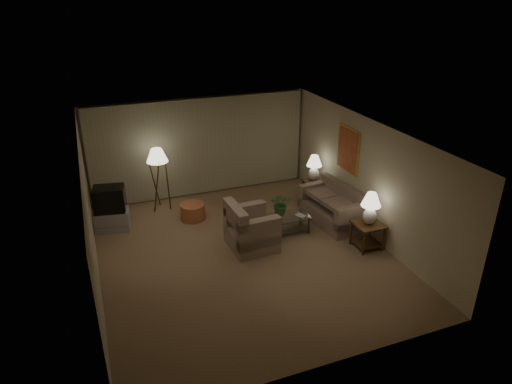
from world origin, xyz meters
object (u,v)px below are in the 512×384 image
(floor_lamp, at_px, (159,178))
(table_lamp_near, at_px, (371,206))
(coffee_table, at_px, (286,222))
(tv_cabinet, at_px, (112,220))
(ottoman, at_px, (193,212))
(vase, at_px, (281,215))
(table_lamp_far, at_px, (314,166))
(crt_tv, at_px, (109,199))
(side_table_far, at_px, (313,187))
(armchair, at_px, (252,230))
(side_table_near, at_px, (368,231))
(sofa, at_px, (331,208))

(floor_lamp, bearing_deg, table_lamp_near, -42.34)
(coffee_table, relative_size, floor_lamp, 0.65)
(table_lamp_near, relative_size, tv_cabinet, 0.85)
(ottoman, relative_size, vase, 3.74)
(table_lamp_far, relative_size, crt_tv, 0.91)
(side_table_far, bearing_deg, table_lamp_near, -90.00)
(armchair, height_order, side_table_near, armchair)
(crt_tv, relative_size, ottoman, 1.27)
(sofa, relative_size, side_table_near, 3.07)
(armchair, height_order, ottoman, armchair)
(ottoman, height_order, vase, vase)
(table_lamp_far, bearing_deg, sofa, -96.84)
(sofa, xyz_separation_m, coffee_table, (-1.24, -0.10, -0.10))
(tv_cabinet, height_order, vase, vase)
(armchair, distance_m, vase, 0.89)
(sofa, bearing_deg, tv_cabinet, -113.19)
(side_table_near, bearing_deg, crt_tv, 150.95)
(table_lamp_far, bearing_deg, coffee_table, -135.89)
(armchair, distance_m, tv_cabinet, 3.43)
(armchair, xyz_separation_m, tv_cabinet, (-2.82, 1.95, -0.18))
(sofa, distance_m, ottoman, 3.43)
(table_lamp_near, relative_size, table_lamp_far, 1.05)
(side_table_near, relative_size, vase, 3.75)
(table_lamp_near, bearing_deg, floor_lamp, 137.66)
(table_lamp_far, distance_m, crt_tv, 5.21)
(ottoman, bearing_deg, vase, -39.99)
(floor_lamp, bearing_deg, ottoman, -53.68)
(crt_tv, bearing_deg, side_table_far, 7.09)
(sofa, height_order, crt_tv, crt_tv)
(tv_cabinet, bearing_deg, table_lamp_near, -18.78)
(ottoman, bearing_deg, tv_cabinet, 174.80)
(coffee_table, bearing_deg, crt_tv, 156.72)
(table_lamp_near, distance_m, tv_cabinet, 6.00)
(sofa, relative_size, armchair, 1.69)
(floor_lamp, distance_m, vase, 3.34)
(table_lamp_far, bearing_deg, tv_cabinet, 176.83)
(table_lamp_far, height_order, crt_tv, table_lamp_far)
(armchair, xyz_separation_m, floor_lamp, (-1.54, 2.63, 0.44))
(table_lamp_far, bearing_deg, ottoman, 178.01)
(armchair, distance_m, crt_tv, 3.45)
(side_table_near, relative_size, crt_tv, 0.79)
(tv_cabinet, xyz_separation_m, floor_lamp, (1.28, 0.68, 0.62))
(side_table_near, bearing_deg, ottoman, 140.46)
(table_lamp_near, distance_m, table_lamp_far, 2.60)
(table_lamp_near, relative_size, vase, 4.55)
(table_lamp_far, relative_size, tv_cabinet, 0.81)
(table_lamp_near, distance_m, coffee_table, 2.02)
(tv_cabinet, bearing_deg, ottoman, 5.07)
(floor_lamp, bearing_deg, vase, -44.33)
(tv_cabinet, height_order, ottoman, tv_cabinet)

